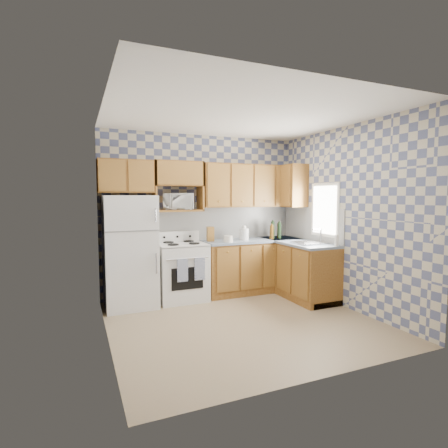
{
  "coord_description": "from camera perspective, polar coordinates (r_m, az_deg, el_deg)",
  "views": [
    {
      "loc": [
        -2.0,
        -4.08,
        1.67
      ],
      "look_at": [
        0.05,
        0.75,
        1.25
      ],
      "focal_mm": 28.0,
      "sensor_mm": 36.0,
      "label": 1
    }
  ],
  "objects": [
    {
      "name": "base_cabinets_back",
      "position": [
        6.2,
        4.65,
        -6.89
      ],
      "size": [
        1.75,
        0.6,
        0.88
      ],
      "primitive_type": "cube",
      "color": "brown",
      "rests_on": "floor"
    },
    {
      "name": "soap_bottle",
      "position": [
        5.51,
        17.9,
        -2.58
      ],
      "size": [
        0.06,
        0.06,
        0.17
      ],
      "primitive_type": "cylinder",
      "color": "silver",
      "rests_on": "countertop_right"
    },
    {
      "name": "upper_cabinets_fridge",
      "position": [
        5.57,
        -15.78,
        7.5
      ],
      "size": [
        0.82,
        0.33,
        0.5
      ],
      "primitive_type": "cube",
      "color": "brown",
      "rests_on": "back_wall"
    },
    {
      "name": "knife_block",
      "position": [
        5.82,
        -2.24,
        -1.64
      ],
      "size": [
        0.12,
        0.12,
        0.24
      ],
      "primitive_type": "cube",
      "rotation": [
        0.0,
        0.0,
        -0.1
      ],
      "color": "brown",
      "rests_on": "countertop_back"
    },
    {
      "name": "microwave",
      "position": [
        5.74,
        -7.51,
        3.68
      ],
      "size": [
        0.55,
        0.43,
        0.27
      ],
      "primitive_type": "imported",
      "rotation": [
        0.0,
        0.0,
        -0.24
      ],
      "color": "white",
      "rests_on": "microwave_shelf"
    },
    {
      "name": "floor",
      "position": [
        4.84,
        3.04,
        -15.62
      ],
      "size": [
        3.4,
        3.4,
        0.0
      ],
      "primitive_type": "plane",
      "color": "#8D7657",
      "rests_on": "ground"
    },
    {
      "name": "sink",
      "position": [
        5.71,
        13.8,
        -3.05
      ],
      "size": [
        0.48,
        0.4,
        0.03
      ],
      "primitive_type": "cube",
      "color": "#B7B7BC",
      "rests_on": "countertop_right"
    },
    {
      "name": "bottle_1",
      "position": [
        6.24,
        9.02,
        -1.08
      ],
      "size": [
        0.07,
        0.07,
        0.28
      ],
      "primitive_type": "cylinder",
      "color": "black",
      "rests_on": "countertop_back"
    },
    {
      "name": "window",
      "position": [
        5.84,
        16.14,
        2.24
      ],
      "size": [
        0.02,
        0.66,
        0.86
      ],
      "primitive_type": "cube",
      "color": "white",
      "rests_on": "right_wall"
    },
    {
      "name": "bottle_2",
      "position": [
        6.35,
        8.93,
        -1.07
      ],
      "size": [
        0.07,
        0.07,
        0.26
      ],
      "primitive_type": "cylinder",
      "color": "#4E300C",
      "rests_on": "countertop_back"
    },
    {
      "name": "electric_kettle",
      "position": [
        5.99,
        3.31,
        -1.68
      ],
      "size": [
        0.16,
        0.16,
        0.2
      ],
      "primitive_type": "cylinder",
      "color": "white",
      "rests_on": "countertop_back"
    },
    {
      "name": "upper_cabinets_right",
      "position": [
        6.4,
        10.62,
        6.11
      ],
      "size": [
        0.33,
        0.7,
        0.74
      ],
      "primitive_type": "cube",
      "color": "brown",
      "rests_on": "right_wall"
    },
    {
      "name": "dish_towel_right",
      "position": [
        5.41,
        -3.98,
        -7.31
      ],
      "size": [
        0.16,
        0.02,
        0.35
      ],
      "primitive_type": "cube",
      "color": "navy",
      "rests_on": "stove_body"
    },
    {
      "name": "microwave_shelf",
      "position": [
        5.73,
        -7.49,
        2.19
      ],
      "size": [
        0.8,
        0.33,
        0.03
      ],
      "primitive_type": "cube",
      "color": "brown",
      "rests_on": "back_wall"
    },
    {
      "name": "upper_cabinets_back",
      "position": [
        6.2,
        4.15,
        6.23
      ],
      "size": [
        1.75,
        0.33,
        0.74
      ],
      "primitive_type": "cube",
      "color": "brown",
      "rests_on": "back_wall"
    },
    {
      "name": "refrigerator",
      "position": [
        5.44,
        -15.12,
        -4.36
      ],
      "size": [
        0.75,
        0.7,
        1.68
      ],
      "primitive_type": "cube",
      "color": "white",
      "rests_on": "floor"
    },
    {
      "name": "countertop_back",
      "position": [
        6.12,
        4.7,
        -2.67
      ],
      "size": [
        1.77,
        0.63,
        0.04
      ],
      "primitive_type": "cube",
      "color": "slate",
      "rests_on": "base_cabinets_back"
    },
    {
      "name": "countertop_right",
      "position": [
        5.99,
        11.75,
        -2.9
      ],
      "size": [
        0.63,
        1.6,
        0.04
      ],
      "primitive_type": "cube",
      "color": "slate",
      "rests_on": "base_cabinets_right"
    },
    {
      "name": "backguard",
      "position": [
        5.87,
        -7.75,
        -2.02
      ],
      "size": [
        0.76,
        0.08,
        0.17
      ],
      "primitive_type": "cube",
      "color": "white",
      "rests_on": "cooktop"
    },
    {
      "name": "bottle_0",
      "position": [
        6.24,
        7.95,
        -0.97
      ],
      "size": [
        0.07,
        0.07,
        0.3
      ],
      "primitive_type": "cylinder",
      "color": "black",
      "rests_on": "countertop_back"
    },
    {
      "name": "backsplash_back",
      "position": [
        6.17,
        -0.05,
        0.21
      ],
      "size": [
        2.6,
        0.02,
        0.56
      ],
      "primitive_type": "cube",
      "color": "white",
      "rests_on": "back_wall"
    },
    {
      "name": "base_cabinets_right",
      "position": [
        6.07,
        11.72,
        -7.21
      ],
      "size": [
        0.6,
        1.6,
        0.88
      ],
      "primitive_type": "cube",
      "color": "brown",
      "rests_on": "floor"
    },
    {
      "name": "stove_body",
      "position": [
        5.7,
        -6.96,
        -7.82
      ],
      "size": [
        0.76,
        0.65,
        0.9
      ],
      "primitive_type": "cube",
      "color": "white",
      "rests_on": "floor"
    },
    {
      "name": "right_wall",
      "position": [
        5.51,
        19.19,
        1.0
      ],
      "size": [
        0.02,
        3.2,
        2.7
      ],
      "primitive_type": "cube",
      "color": "slate",
      "rests_on": "ground"
    },
    {
      "name": "back_wall",
      "position": [
        6.03,
        -3.6,
        1.53
      ],
      "size": [
        3.4,
        0.02,
        2.7
      ],
      "primitive_type": "cube",
      "color": "slate",
      "rests_on": "ground"
    },
    {
      "name": "bottle_3",
      "position": [
        6.14,
        7.77,
        -1.35
      ],
      "size": [
        0.07,
        0.07,
        0.24
      ],
      "primitive_type": "cylinder",
      "color": "#4E300C",
      "rests_on": "countertop_back"
    },
    {
      "name": "cooktop",
      "position": [
        5.62,
        -7.0,
        -3.28
      ],
      "size": [
        0.76,
        0.65,
        0.02
      ],
      "primitive_type": "cube",
      "color": "silver",
      "rests_on": "stove_body"
    },
    {
      "name": "dish_towel_left",
      "position": [
        5.33,
        -6.78,
        -7.51
      ],
      "size": [
        0.16,
        0.02,
        0.35
      ],
      "primitive_type": "cube",
      "color": "navy",
      "rests_on": "stove_body"
    },
    {
      "name": "backsplash_right",
      "position": [
        6.13,
        14.06,
        0.05
      ],
      "size": [
        0.02,
        1.6,
        0.56
      ],
      "primitive_type": "cube",
      "color": "white",
      "rests_on": "right_wall"
    },
    {
      "name": "food_containers",
      "position": [
        5.71,
        0.69,
        -2.43
      ],
      "size": [
        0.16,
        0.16,
        0.11
      ],
      "primitive_type": null,
      "color": "silver",
      "rests_on": "countertop_back"
    }
  ]
}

